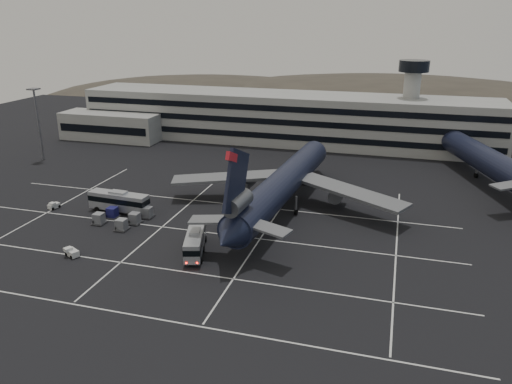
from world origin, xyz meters
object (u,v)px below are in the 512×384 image
Objects in this scene: bus_near at (195,240)px; bus_far at (119,201)px; uld_cluster at (126,214)px; trijet_main at (282,184)px; tug_a at (54,206)px.

bus_near is 23.46m from bus_far.
uld_cluster is (2.70, -2.48, -1.31)m from bus_far.
trijet_main is at bearing 24.64° from uld_cluster.
bus_near is 35.07m from tug_a.
tug_a is at bearing 101.95° from bus_far.
bus_near is 0.82× the size of uld_cluster.
bus_near is at bearing -27.37° from uld_cluster.
bus_far is at bearing 20.10° from tug_a.
bus_far is 0.88× the size of uld_cluster.
bus_near is (-8.93, -21.35, -3.14)m from trijet_main.
trijet_main is 24.58× the size of tug_a.
uld_cluster is at bearing 9.90° from tug_a.
tug_a is 16.00m from uld_cluster.
trijet_main is at bearing -67.81° from bus_far.
uld_cluster reaches higher than tug_a.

